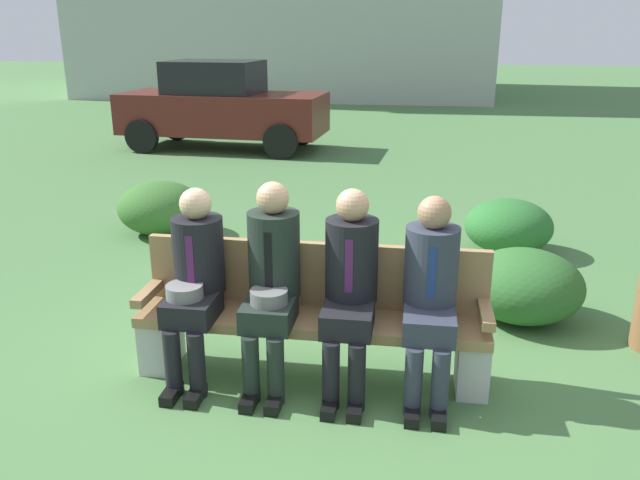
{
  "coord_description": "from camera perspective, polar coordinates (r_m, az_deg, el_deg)",
  "views": [
    {
      "loc": [
        0.7,
        -4.12,
        2.27
      ],
      "look_at": [
        0.06,
        0.1,
        0.85
      ],
      "focal_mm": 35.94,
      "sensor_mm": 36.0,
      "label": 1
    }
  ],
  "objects": [
    {
      "name": "seated_man_centerright",
      "position": [
        4.08,
        2.68,
        -3.72
      ],
      "size": [
        0.34,
        0.72,
        1.32
      ],
      "color": "black",
      "rests_on": "ground"
    },
    {
      "name": "shrub_mid_lawn",
      "position": [
        5.42,
        17.7,
        -3.89
      ],
      "size": [
        0.94,
        0.87,
        0.59
      ],
      "primitive_type": "ellipsoid",
      "color": "#2B5E29",
      "rests_on": "ground"
    },
    {
      "name": "parked_car_near",
      "position": [
        12.8,
        -8.75,
        11.73
      ],
      "size": [
        4.0,
        1.93,
        1.68
      ],
      "color": "#591E19",
      "rests_on": "ground"
    },
    {
      "name": "park_bench",
      "position": [
        4.34,
        -0.67,
        -6.59
      ],
      "size": [
        2.33,
        0.44,
        0.9
      ],
      "color": "#99754C",
      "rests_on": "ground"
    },
    {
      "name": "seated_man_rightmost",
      "position": [
        4.06,
        9.81,
        -4.26
      ],
      "size": [
        0.34,
        0.72,
        1.29
      ],
      "color": "#2D3342",
      "rests_on": "ground"
    },
    {
      "name": "ground_plane",
      "position": [
        4.76,
        -0.94,
        -10.12
      ],
      "size": [
        80.0,
        80.0,
        0.0
      ],
      "primitive_type": "plane",
      "color": "#487340"
    },
    {
      "name": "shrub_far_lawn",
      "position": [
        7.02,
        16.44,
        1.19
      ],
      "size": [
        0.91,
        0.84,
        0.57
      ],
      "primitive_type": "ellipsoid",
      "color": "#2A6B2E",
      "rests_on": "ground"
    },
    {
      "name": "shrub_near_bench",
      "position": [
        7.58,
        -14.03,
        2.79
      ],
      "size": [
        0.97,
        0.89,
        0.61
      ],
      "primitive_type": "ellipsoid",
      "color": "#37692B",
      "rests_on": "ground"
    },
    {
      "name": "seated_man_centerleft",
      "position": [
        4.15,
        -4.34,
        -3.22
      ],
      "size": [
        0.34,
        0.72,
        1.35
      ],
      "color": "#1E2823",
      "rests_on": "ground"
    },
    {
      "name": "seated_man_leftmost",
      "position": [
        4.29,
        -11.1,
        -3.17
      ],
      "size": [
        0.34,
        0.72,
        1.29
      ],
      "color": "black",
      "rests_on": "ground"
    }
  ]
}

